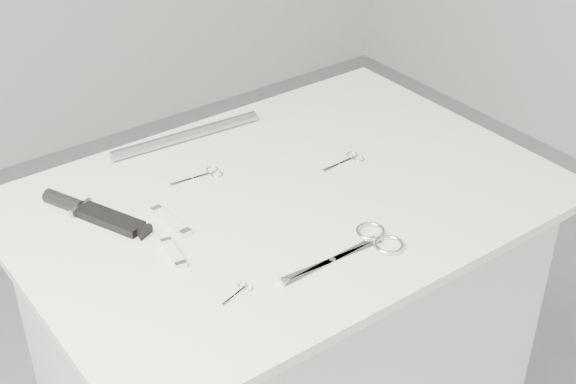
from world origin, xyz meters
TOP-DOWN VIEW (x-y plane):
  - plinth at (0.00, 0.00)m, footprint 0.90×0.60m
  - display_board at (0.00, 0.00)m, footprint 1.00×0.70m
  - large_shears at (0.01, -0.21)m, footprint 0.23×0.10m
  - embroidery_scissors_a at (0.17, 0.02)m, footprint 0.10×0.04m
  - embroidery_scissors_b at (-0.09, 0.15)m, footprint 0.11×0.05m
  - tiny_scissors at (-0.23, -0.19)m, footprint 0.06×0.03m
  - sheathed_knife at (-0.32, 0.16)m, footprint 0.12×0.21m
  - pocket_knife_a at (-0.22, 0.04)m, footprint 0.03×0.11m
  - pocket_knife_b at (-0.26, -0.04)m, footprint 0.03×0.08m
  - metal_rail at (-0.04, 0.29)m, footprint 0.33×0.05m

SIDE VIEW (x-z plane):
  - plinth at x=0.00m, z-range 0.00..0.90m
  - display_board at x=0.00m, z-range 0.90..0.92m
  - tiny_scissors at x=-0.23m, z-range 0.92..0.92m
  - embroidery_scissors_a at x=0.17m, z-range 0.92..0.92m
  - embroidery_scissors_b at x=-0.09m, z-range 0.92..0.92m
  - large_shears at x=0.01m, z-range 0.92..0.93m
  - pocket_knife_b at x=-0.26m, z-range 0.92..0.93m
  - pocket_knife_a at x=-0.22m, z-range 0.92..0.93m
  - sheathed_knife at x=-0.32m, z-range 0.91..0.94m
  - metal_rail at x=-0.04m, z-range 0.92..0.94m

